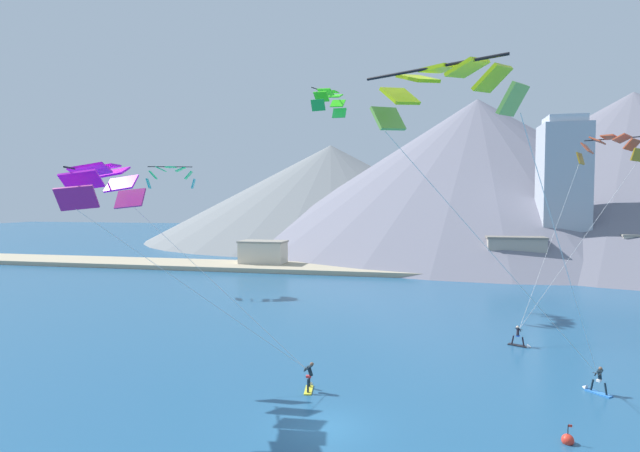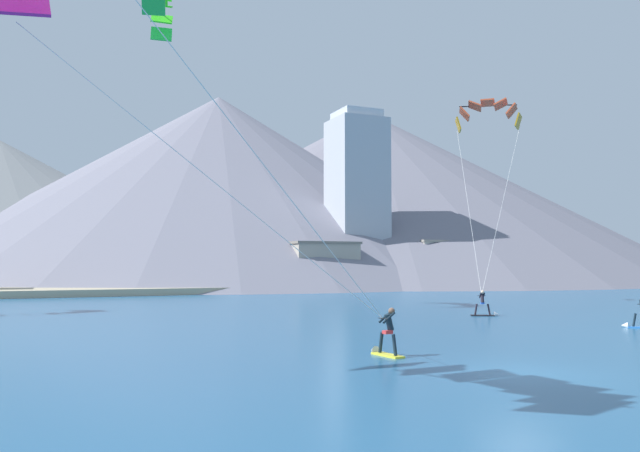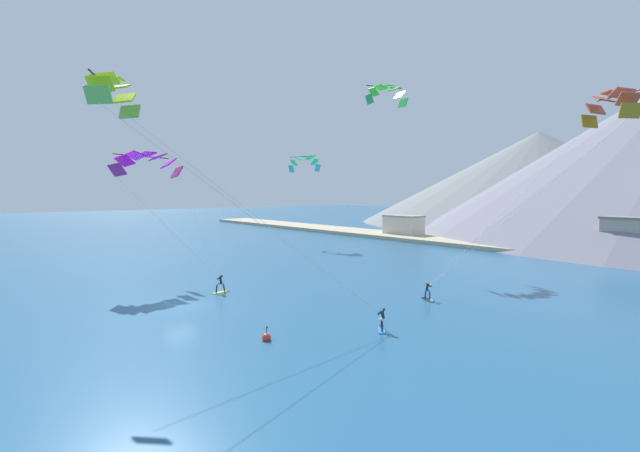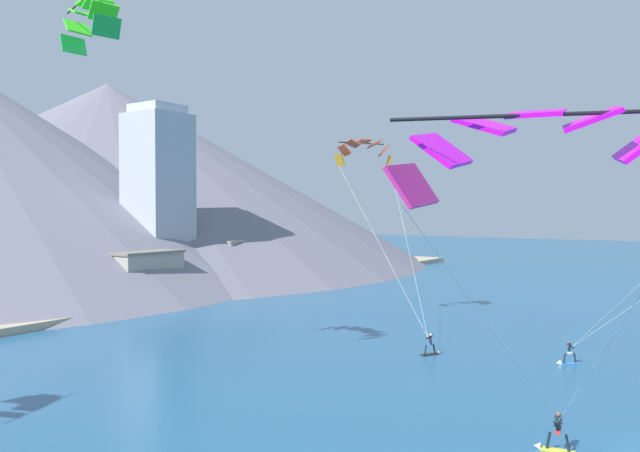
% 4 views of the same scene
% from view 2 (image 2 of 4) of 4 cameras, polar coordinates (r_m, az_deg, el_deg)
% --- Properties ---
extents(ground_plane, '(400.00, 400.00, 0.00)m').
position_cam_2_polar(ground_plane, '(20.27, 17.66, -12.68)').
color(ground_plane, '#23567F').
extents(kitesurfer_near_lead, '(1.50, 1.52, 1.65)m').
position_cam_2_polar(kitesurfer_near_lead, '(36.05, 27.07, -7.60)').
color(kitesurfer_near_lead, '#337FDB').
rests_on(kitesurfer_near_lead, ground).
extents(kitesurfer_near_trail, '(1.73, 1.16, 1.68)m').
position_cam_2_polar(kitesurfer_near_trail, '(40.59, 14.95, -7.31)').
color(kitesurfer_near_trail, black).
rests_on(kitesurfer_near_trail, ground).
extents(kitesurfer_mid_center, '(0.64, 1.78, 1.79)m').
position_cam_2_polar(kitesurfer_mid_center, '(22.94, 5.94, -10.33)').
color(kitesurfer_mid_center, yellow).
rests_on(kitesurfer_mid_center, ground).
extents(parafoil_kite_near_trail, '(12.09, 13.25, 16.12)m').
position_cam_2_polar(parafoil_kite_near_trail, '(56.54, 15.09, 9.95)').
color(parafoil_kite_near_trail, '#A97A17').
extents(parafoil_kite_distant_low_drift, '(3.08, 6.18, 2.66)m').
position_cam_2_polar(parafoil_kite_distant_low_drift, '(51.18, -14.53, 18.80)').
color(parafoil_kite_distant_low_drift, green).
extents(shoreline_strip, '(180.00, 10.00, 0.70)m').
position_cam_2_polar(shoreline_strip, '(70.52, -12.60, -5.70)').
color(shoreline_strip, tan).
rests_on(shoreline_strip, ground).
extents(shore_building_harbour_front, '(5.75, 6.24, 6.37)m').
position_cam_2_polar(shore_building_harbour_front, '(87.62, 10.00, -3.39)').
color(shore_building_harbour_front, beige).
rests_on(shore_building_harbour_front, ground).
extents(shore_building_quay_east, '(5.89, 6.01, 3.91)m').
position_cam_2_polar(shore_building_quay_east, '(75.28, -6.83, -4.37)').
color(shore_building_quay_east, '#A89E8E').
rests_on(shore_building_quay_east, ground).
extents(shore_building_quay_west, '(8.45, 7.17, 5.88)m').
position_cam_2_polar(shore_building_quay_west, '(77.78, -0.08, -3.64)').
color(shore_building_quay_west, '#A89E8E').
rests_on(shore_building_quay_west, ground).
extents(highrise_tower, '(7.00, 7.00, 24.41)m').
position_cam_2_polar(highrise_tower, '(86.61, 3.39, 2.39)').
color(highrise_tower, '#A8ADB7').
rests_on(highrise_tower, ground).
extents(mountain_peak_central_summit, '(112.12, 112.12, 35.56)m').
position_cam_2_polar(mountain_peak_central_summit, '(122.22, -9.33, 3.48)').
color(mountain_peak_central_summit, slate).
rests_on(mountain_peak_central_summit, ground).
extents(mountain_peak_east_shoulder, '(129.11, 129.11, 36.36)m').
position_cam_2_polar(mountain_peak_east_shoulder, '(137.80, 4.59, 2.84)').
color(mountain_peak_east_shoulder, slate).
rests_on(mountain_peak_east_shoulder, ground).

